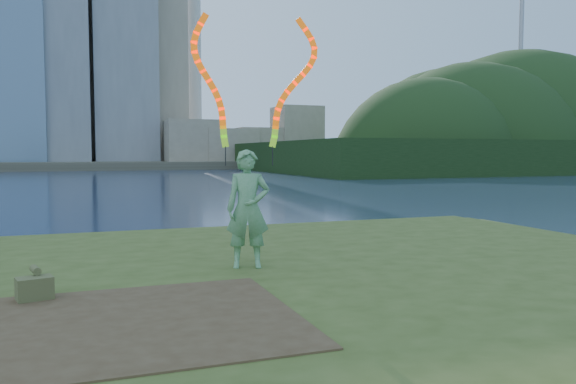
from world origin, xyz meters
name	(u,v)px	position (x,y,z in m)	size (l,w,h in m)	color
ground	(257,301)	(0.00, 0.00, 0.00)	(320.00, 320.00, 0.00)	#17233B
grassy_knoll	(306,319)	(0.00, -2.30, 0.34)	(20.00, 18.00, 0.80)	#3C4C1B
dirt_patch	(143,320)	(-2.20, -3.20, 0.81)	(3.20, 3.00, 0.02)	#47331E
far_shore	(101,164)	(0.00, 95.00, 0.60)	(320.00, 40.00, 1.20)	#494436
wooded_hill	(515,169)	(59.57, 59.96, 0.16)	(78.00, 50.00, 63.00)	black
woman_with_ribbons	(248,177)	(-0.39, -0.86, 2.19)	(2.06, 0.69, 4.18)	#1A7623
canvas_bag	(35,288)	(-3.34, -1.90, 0.96)	(0.46, 0.51, 0.38)	#434728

